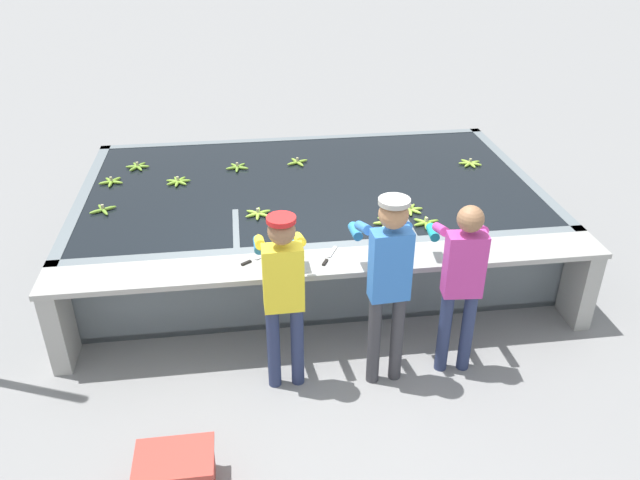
# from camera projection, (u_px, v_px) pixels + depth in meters

# --- Properties ---
(ground_plane) EXTENTS (80.00, 80.00, 0.00)m
(ground_plane) POSITION_uv_depth(u_px,v_px,m) (335.00, 353.00, 5.75)
(ground_plane) COLOR gray
(ground_plane) RESTS_ON ground
(wash_tank) EXTENTS (5.05, 3.00, 0.86)m
(wash_tank) POSITION_uv_depth(u_px,v_px,m) (310.00, 217.00, 7.22)
(wash_tank) COLOR slate
(wash_tank) RESTS_ON ground
(work_ledge) EXTENTS (5.05, 0.45, 0.86)m
(work_ledge) POSITION_uv_depth(u_px,v_px,m) (332.00, 283.00, 5.64)
(work_ledge) COLOR #9E9E99
(work_ledge) RESTS_ON ground
(worker_0) EXTENTS (0.41, 0.72, 1.61)m
(worker_0) POSITION_uv_depth(u_px,v_px,m) (283.00, 286.00, 4.96)
(worker_0) COLOR navy
(worker_0) RESTS_ON ground
(worker_1) EXTENTS (0.43, 0.73, 1.73)m
(worker_1) POSITION_uv_depth(u_px,v_px,m) (388.00, 273.00, 4.97)
(worker_1) COLOR #38383D
(worker_1) RESTS_ON ground
(worker_2) EXTENTS (0.44, 0.72, 1.60)m
(worker_2) POSITION_uv_depth(u_px,v_px,m) (462.00, 275.00, 5.15)
(worker_2) COLOR navy
(worker_2) RESTS_ON ground
(banana_bunch_floating_0) EXTENTS (0.27, 0.27, 0.08)m
(banana_bunch_floating_0) POSITION_uv_depth(u_px,v_px,m) (103.00, 210.00, 6.37)
(banana_bunch_floating_0) COLOR #75A333
(banana_bunch_floating_0) RESTS_ON wash_tank
(banana_bunch_floating_1) EXTENTS (0.28, 0.28, 0.08)m
(banana_bunch_floating_1) POSITION_uv_depth(u_px,v_px,m) (470.00, 163.00, 7.46)
(banana_bunch_floating_1) COLOR #93BC3D
(banana_bunch_floating_1) RESTS_ON wash_tank
(banana_bunch_floating_2) EXTENTS (0.28, 0.28, 0.08)m
(banana_bunch_floating_2) POSITION_uv_depth(u_px,v_px,m) (410.00, 209.00, 6.38)
(banana_bunch_floating_2) COLOR #93BC3D
(banana_bunch_floating_2) RESTS_ON wash_tank
(banana_bunch_floating_3) EXTENTS (0.28, 0.28, 0.08)m
(banana_bunch_floating_3) POSITION_uv_depth(u_px,v_px,m) (426.00, 223.00, 6.12)
(banana_bunch_floating_3) COLOR #7FAD33
(banana_bunch_floating_3) RESTS_ON wash_tank
(banana_bunch_floating_4) EXTENTS (0.27, 0.28, 0.08)m
(banana_bunch_floating_4) POSITION_uv_depth(u_px,v_px,m) (258.00, 213.00, 6.30)
(banana_bunch_floating_4) COLOR #8CB738
(banana_bunch_floating_4) RESTS_ON wash_tank
(banana_bunch_floating_5) EXTENTS (0.28, 0.27, 0.08)m
(banana_bunch_floating_5) POSITION_uv_depth(u_px,v_px,m) (237.00, 167.00, 7.35)
(banana_bunch_floating_5) COLOR #75A333
(banana_bunch_floating_5) RESTS_ON wash_tank
(banana_bunch_floating_6) EXTENTS (0.27, 0.27, 0.08)m
(banana_bunch_floating_6) POSITION_uv_depth(u_px,v_px,m) (297.00, 162.00, 7.49)
(banana_bunch_floating_6) COLOR #8CB738
(banana_bunch_floating_6) RESTS_ON wash_tank
(banana_bunch_floating_7) EXTENTS (0.28, 0.27, 0.08)m
(banana_bunch_floating_7) POSITION_uv_depth(u_px,v_px,m) (138.00, 167.00, 7.37)
(banana_bunch_floating_7) COLOR #75A333
(banana_bunch_floating_7) RESTS_ON wash_tank
(banana_bunch_floating_8) EXTENTS (0.28, 0.27, 0.08)m
(banana_bunch_floating_8) POSITION_uv_depth(u_px,v_px,m) (111.00, 182.00, 6.99)
(banana_bunch_floating_8) COLOR #7FAD33
(banana_bunch_floating_8) RESTS_ON wash_tank
(banana_bunch_floating_9) EXTENTS (0.28, 0.26, 0.08)m
(banana_bunch_floating_9) POSITION_uv_depth(u_px,v_px,m) (387.00, 223.00, 6.13)
(banana_bunch_floating_9) COLOR #9EC642
(banana_bunch_floating_9) RESTS_ON wash_tank
(banana_bunch_floating_10) EXTENTS (0.28, 0.28, 0.08)m
(banana_bunch_floating_10) POSITION_uv_depth(u_px,v_px,m) (178.00, 181.00, 6.99)
(banana_bunch_floating_10) COLOR #7FAD33
(banana_bunch_floating_10) RESTS_ON wash_tank
(knife_0) EXTENTS (0.18, 0.33, 0.02)m
(knife_0) POSITION_uv_depth(u_px,v_px,m) (328.00, 258.00, 5.54)
(knife_0) COLOR silver
(knife_0) RESTS_ON work_ledge
(knife_1) EXTENTS (0.31, 0.22, 0.02)m
(knife_1) POSITION_uv_depth(u_px,v_px,m) (253.00, 260.00, 5.51)
(knife_1) COLOR silver
(knife_1) RESTS_ON work_ledge
(crate) EXTENTS (0.55, 0.39, 0.32)m
(crate) POSITION_uv_depth(u_px,v_px,m) (176.00, 473.00, 4.37)
(crate) COLOR #B73D33
(crate) RESTS_ON ground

